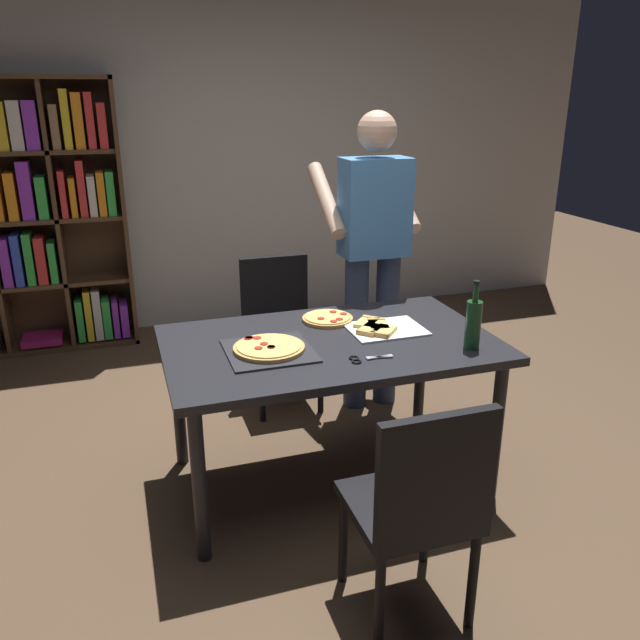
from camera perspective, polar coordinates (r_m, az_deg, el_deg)
ground_plane at (r=3.31m, az=0.84°, el=-14.00°), size 12.00×12.00×0.00m
back_wall at (r=5.29m, az=-8.60°, el=14.83°), size 6.40×0.10×2.80m
dining_table at (r=2.99m, az=0.90°, el=-3.22°), size 1.53×0.93×0.75m
chair_near_camera at (r=2.30m, az=8.94°, el=-15.79°), size 0.42×0.42×0.90m
chair_far_side at (r=3.90m, az=-3.68°, el=-0.18°), size 0.42×0.42×0.90m
bookshelf at (r=5.08m, az=-24.79°, el=8.28°), size 1.40×0.35×1.95m
person_serving_pizza at (r=3.71m, az=4.75°, el=6.63°), size 0.55×0.54×1.75m
pepperoni_pizza_on_tray at (r=2.83m, az=-4.61°, el=-2.59°), size 0.38×0.38×0.04m
pizza_slices_on_towel at (r=3.09m, az=5.40°, el=-0.72°), size 0.36×0.30×0.03m
wine_bottle at (r=2.91m, az=13.60°, el=-0.27°), size 0.07×0.07×0.32m
kitchen_scissors at (r=2.75m, az=3.97°, el=-3.47°), size 0.20×0.09×0.01m
second_pizza_plain at (r=3.21m, az=0.69°, el=0.14°), size 0.26×0.26×0.03m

